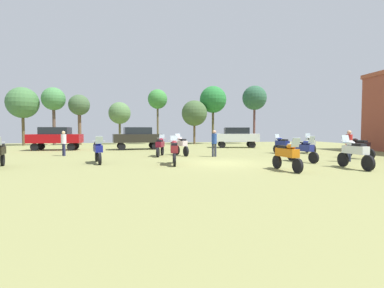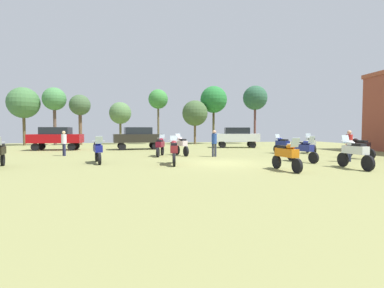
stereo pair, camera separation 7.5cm
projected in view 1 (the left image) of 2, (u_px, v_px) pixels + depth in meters
ground_plane at (220, 163)px, 15.28m from camera, size 44.00×52.00×0.02m
motorcycle_1 at (98, 150)px, 15.16m from camera, size 0.80×2.18×1.44m
motorcycle_2 at (282, 144)px, 21.28m from camera, size 0.69×2.09×1.44m
motorcycle_4 at (358, 147)px, 17.74m from camera, size 0.68×2.23×1.49m
motorcycle_5 at (181, 145)px, 19.82m from camera, size 0.83×2.06×1.50m
motorcycle_6 at (355, 152)px, 13.02m from camera, size 0.62×2.23×1.51m
motorcycle_7 at (310, 144)px, 21.49m from camera, size 0.77×2.21×1.51m
motorcycle_8 at (160, 146)px, 19.22m from camera, size 0.75×2.04×1.46m
motorcycle_9 at (287, 154)px, 12.34m from camera, size 0.63×2.12×1.43m
motorcycle_10 at (303, 149)px, 15.75m from camera, size 0.84×2.10×1.44m
motorcycle_11 at (174, 151)px, 14.56m from camera, size 0.62×2.09×1.46m
car_1 at (138, 136)px, 26.05m from camera, size 4.54×2.51×2.00m
car_2 at (55, 137)px, 25.04m from camera, size 4.31×1.83×2.00m
car_3 at (236, 136)px, 28.72m from camera, size 4.54×2.50×2.00m
person_1 at (64, 141)px, 19.42m from camera, size 0.48×0.48×1.69m
person_2 at (349, 143)px, 15.84m from camera, size 0.42×0.42×1.73m
person_3 at (214, 141)px, 18.86m from camera, size 0.36×0.36×1.74m
tree_1 at (23, 103)px, 32.46m from camera, size 3.48×3.48×6.58m
tree_2 at (53, 100)px, 33.22m from camera, size 2.63×2.63×6.67m
tree_3 at (194, 113)px, 35.65m from camera, size 3.16×3.16×5.43m
tree_4 at (213, 100)px, 36.93m from camera, size 3.42×3.42×7.38m
tree_5 at (120, 113)px, 35.57m from camera, size 2.69×2.69×5.21m
tree_6 at (158, 100)px, 36.18m from camera, size 2.44×2.44×6.87m
tree_7 at (254, 98)px, 37.52m from camera, size 3.15×3.15×7.53m
tree_8 at (79, 106)px, 34.06m from camera, size 2.44×2.44×5.95m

